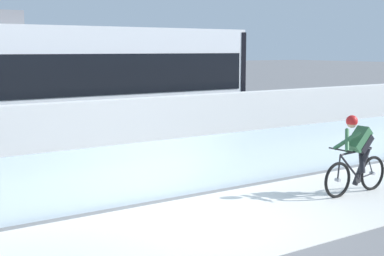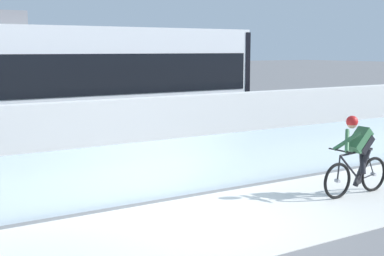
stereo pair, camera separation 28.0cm
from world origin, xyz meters
TOP-DOWN VIEW (x-y plane):
  - ground_plane at (0.00, 0.00)m, footprint 200.00×200.00m
  - bike_path_deck at (0.00, 0.00)m, footprint 32.00×3.20m
  - glass_parapet at (0.00, 1.85)m, footprint 32.00×0.05m
  - concrete_barrier_wall at (0.00, 3.65)m, footprint 32.00×0.36m
  - tram_rail_near at (0.00, 6.13)m, footprint 32.00×0.08m
  - tram_rail_far at (0.00, 7.57)m, footprint 32.00×0.08m
  - tram at (-0.35, 6.85)m, footprint 11.06×2.54m
  - cyclist_on_bike at (3.47, 0.00)m, footprint 1.77×0.58m

SIDE VIEW (x-z plane):
  - ground_plane at x=0.00m, z-range 0.00..0.00m
  - tram_rail_near at x=0.00m, z-range 0.00..0.01m
  - tram_rail_far at x=0.00m, z-range 0.00..0.01m
  - bike_path_deck at x=0.00m, z-range 0.00..0.01m
  - glass_parapet at x=0.00m, z-range 0.00..1.16m
  - cyclist_on_bike at x=3.47m, z-range -0.02..1.59m
  - concrete_barrier_wall at x=0.00m, z-range 0.00..1.81m
  - tram at x=-0.35m, z-range -0.01..3.80m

